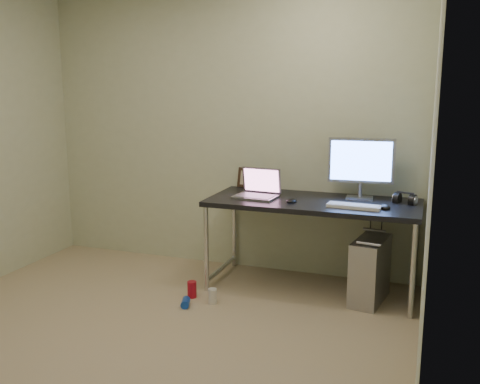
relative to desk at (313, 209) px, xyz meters
name	(u,v)px	position (x,y,z in m)	size (l,w,h in m)	color
floor	(131,346)	(-0.88, -1.38, -0.68)	(3.50, 3.50, 0.00)	tan
wall_back	(227,131)	(-0.88, 0.37, 0.57)	(3.50, 0.02, 2.50)	beige
wall_right	(431,169)	(0.87, -1.38, 0.57)	(0.02, 3.50, 2.50)	beige
desk	(313,209)	(0.00, 0.00, 0.00)	(1.68, 0.73, 0.75)	black
tower_computer	(370,270)	(0.48, -0.10, -0.42)	(0.28, 0.51, 0.53)	#ADADB2
cable_a	(370,237)	(0.43, 0.32, -0.28)	(0.01, 0.01, 0.70)	black
cable_b	(381,241)	(0.52, 0.30, -0.30)	(0.01, 0.01, 0.72)	black
can_red	(192,289)	(-0.85, -0.50, -0.61)	(0.07, 0.07, 0.13)	#AD0F21
can_white	(212,296)	(-0.65, -0.56, -0.62)	(0.07, 0.07, 0.12)	silver
can_blue	(186,303)	(-0.82, -0.69, -0.64)	(0.06, 0.06, 0.12)	#1341B9
laptop	(258,190)	(-0.46, -0.02, 0.13)	(0.36, 0.31, 0.24)	#9E9FA5
monitor	(361,164)	(0.34, 0.20, 0.36)	(0.53, 0.17, 0.49)	#9E9FA5
keyboard	(354,206)	(0.35, -0.16, 0.09)	(0.40, 0.13, 0.02)	white
mouse_right	(385,206)	(0.57, -0.12, 0.10)	(0.08, 0.12, 0.04)	black
mouse_left	(292,200)	(-0.14, -0.13, 0.09)	(0.07, 0.12, 0.04)	black
headphones	(405,200)	(0.70, 0.13, 0.11)	(0.20, 0.11, 0.11)	black
picture_frame	(249,178)	(-0.66, 0.34, 0.16)	(0.22, 0.03, 0.18)	black
webcam	(269,181)	(-0.45, 0.26, 0.16)	(0.05, 0.04, 0.12)	silver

